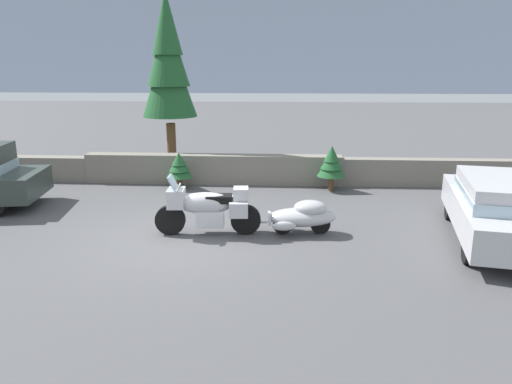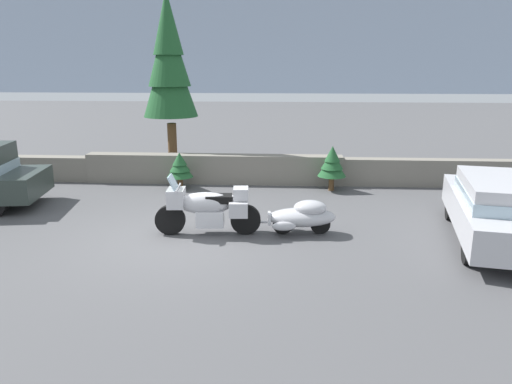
{
  "view_description": "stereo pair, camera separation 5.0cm",
  "coord_description": "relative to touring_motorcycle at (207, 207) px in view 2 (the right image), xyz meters",
  "views": [
    {
      "loc": [
        2.21,
        -9.67,
        3.62
      ],
      "look_at": [
        1.6,
        0.86,
        0.85
      ],
      "focal_mm": 34.12,
      "sensor_mm": 36.0,
      "label": 1
    },
    {
      "loc": [
        2.26,
        -9.66,
        3.62
      ],
      "look_at": [
        1.6,
        0.86,
        0.85
      ],
      "focal_mm": 34.12,
      "sensor_mm": 36.0,
      "label": 2
    }
  ],
  "objects": [
    {
      "name": "sedan_at_right_edge",
      "position": [
        6.16,
        -0.18,
        0.15
      ],
      "size": [
        2.65,
        4.77,
        1.41
      ],
      "color": "black",
      "rests_on": "ground"
    },
    {
      "name": "pine_sapling_near",
      "position": [
        3.04,
        4.04,
        0.21
      ],
      "size": [
        0.84,
        0.84,
        1.34
      ],
      "color": "brown",
      "rests_on": "ground"
    },
    {
      "name": "car_shaped_trailer",
      "position": [
        2.07,
        0.16,
        -0.21
      ],
      "size": [
        2.22,
        0.84,
        0.76
      ],
      "color": "black",
      "rests_on": "ground"
    },
    {
      "name": "distant_ridgeline",
      "position": [
        -0.57,
        94.8,
        7.38
      ],
      "size": [
        240.0,
        80.0,
        16.0
      ],
      "primitive_type": "cube",
      "color": "#99A8BF",
      "rests_on": "ground"
    },
    {
      "name": "ground_plane",
      "position": [
        -0.57,
        -0.38,
        -0.62
      ],
      "size": [
        80.0,
        80.0,
        0.0
      ],
      "primitive_type": "plane",
      "color": "#4C4C4F"
    },
    {
      "name": "pine_sapling_farther",
      "position": [
        -1.47,
        3.99,
        0.07
      ],
      "size": [
        0.79,
        0.79,
        1.1
      ],
      "color": "brown",
      "rests_on": "ground"
    },
    {
      "name": "touring_motorcycle",
      "position": [
        0.0,
        0.0,
        0.0
      ],
      "size": [
        2.31,
        0.84,
        1.33
      ],
      "color": "black",
      "rests_on": "ground"
    },
    {
      "name": "pine_tree_tall",
      "position": [
        -2.16,
        6.07,
        3.11
      ],
      "size": [
        1.79,
        1.79,
        5.96
      ],
      "color": "brown",
      "rests_on": "ground"
    },
    {
      "name": "stone_guard_wall",
      "position": [
        -0.6,
        4.79,
        -0.2
      ],
      "size": [
        24.0,
        0.54,
        0.9
      ],
      "color": "slate",
      "rests_on": "ground"
    }
  ]
}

